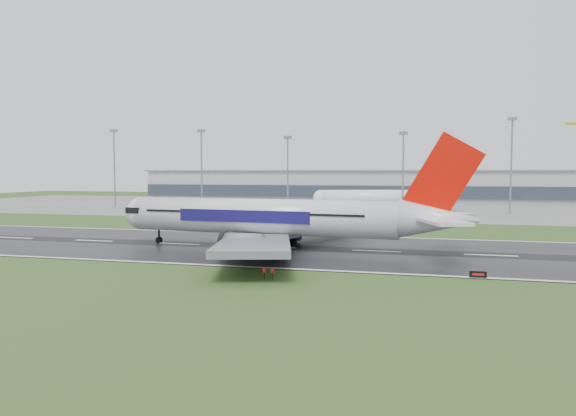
# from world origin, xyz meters

# --- Properties ---
(ground) EXTENTS (520.00, 520.00, 0.00)m
(ground) POSITION_xyz_m (0.00, 0.00, 0.00)
(ground) COLOR #284619
(ground) RESTS_ON ground
(runway) EXTENTS (400.00, 45.00, 0.10)m
(runway) POSITION_xyz_m (0.00, 0.00, 0.05)
(runway) COLOR black
(runway) RESTS_ON ground
(apron) EXTENTS (400.00, 130.00, 0.08)m
(apron) POSITION_xyz_m (0.00, 125.00, 0.04)
(apron) COLOR slate
(apron) RESTS_ON ground
(terminal) EXTENTS (240.00, 36.00, 15.00)m
(terminal) POSITION_xyz_m (0.00, 185.00, 7.50)
(terminal) COLOR #95989F
(terminal) RESTS_ON ground
(main_airliner) EXTENTS (75.01, 71.98, 20.59)m
(main_airliner) POSITION_xyz_m (2.80, -1.99, 10.39)
(main_airliner) COLOR silver
(main_airliner) RESTS_ON runway
(parked_airliner) EXTENTS (68.93, 66.45, 16.33)m
(parked_airliner) POSITION_xyz_m (12.87, 103.68, 8.24)
(parked_airliner) COLOR white
(parked_airliner) RESTS_ON apron
(runway_sign) EXTENTS (2.31, 0.63, 1.04)m
(runway_sign) POSITION_xyz_m (36.00, -22.03, 0.52)
(runway_sign) COLOR black
(runway_sign) RESTS_ON ground
(floodmast_0) EXTENTS (0.64, 0.64, 31.30)m
(floodmast_0) POSITION_xyz_m (-98.28, 100.00, 15.65)
(floodmast_0) COLOR gray
(floodmast_0) RESTS_ON ground
(floodmast_1) EXTENTS (0.64, 0.64, 30.52)m
(floodmast_1) POSITION_xyz_m (-58.87, 100.00, 15.26)
(floodmast_1) COLOR gray
(floodmast_1) RESTS_ON ground
(floodmast_2) EXTENTS (0.64, 0.64, 27.36)m
(floodmast_2) POSITION_xyz_m (-23.22, 100.00, 13.68)
(floodmast_2) COLOR gray
(floodmast_2) RESTS_ON ground
(floodmast_3) EXTENTS (0.64, 0.64, 28.22)m
(floodmast_3) POSITION_xyz_m (20.16, 100.00, 14.11)
(floodmast_3) COLOR gray
(floodmast_3) RESTS_ON ground
(floodmast_4) EXTENTS (0.64, 0.64, 32.46)m
(floodmast_4) POSITION_xyz_m (56.84, 100.00, 16.23)
(floodmast_4) COLOR gray
(floodmast_4) RESTS_ON ground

